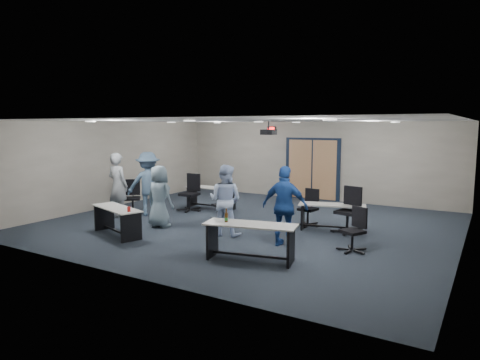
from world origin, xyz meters
The scene contains 25 objects.
floor centered at (0.00, 0.00, 0.00)m, with size 10.00×10.00×0.00m, color #1C232C.
back_wall centered at (0.00, 4.50, 1.35)m, with size 10.00×0.04×2.70m, color gray.
front_wall centered at (0.00, -4.50, 1.35)m, with size 10.00×0.04×2.70m, color gray.
left_wall centered at (-5.00, 0.00, 1.35)m, with size 0.04×9.00×2.70m, color gray.
right_wall centered at (5.00, 0.00, 1.35)m, with size 0.04×9.00×2.70m, color gray.
ceiling centered at (0.00, 0.00, 2.70)m, with size 10.00×9.00×0.04m, color silver.
double_door centered at (0.00, 4.46, 1.05)m, with size 2.00×0.07×2.20m.
exit_sign centered at (-1.60, 4.44, 2.45)m, with size 0.32×0.07×0.18m.
ceiling_projector centered at (0.30, 0.50, 2.40)m, with size 0.35×0.32×0.37m.
ceiling_can_lights centered at (0.00, 0.25, 2.67)m, with size 6.24×5.74×0.02m, color white, non-canonical shape.
table_front_left centered at (-2.09, -2.61, 0.45)m, with size 1.72×1.03×0.77m.
table_front_right centered at (1.53, -2.66, 0.50)m, with size 1.85×0.96×0.98m.
table_back_left centered at (-2.08, 1.24, 0.45)m, with size 1.65×0.58×0.67m.
table_back_right centered at (2.10, 0.44, 0.45)m, with size 1.69×0.96×0.65m.
chair_back_a centered at (-2.40, 0.56, 0.56)m, with size 0.70×0.70×1.12m, color black, non-canonical shape.
chair_back_b centered at (-0.85, -0.04, 0.46)m, with size 0.58×0.58×0.92m, color black, non-canonical shape.
chair_back_c centered at (1.41, 0.60, 0.47)m, with size 0.60×0.60×0.95m, color black, non-canonical shape.
chair_back_d centered at (2.51, 0.36, 0.56)m, with size 0.70×0.70×1.11m, color black, non-canonical shape.
chair_loose_left centered at (-3.57, -0.62, 0.50)m, with size 0.63×0.63×1.00m, color black, non-canonical shape.
chair_loose_right centered at (3.05, -1.08, 0.46)m, with size 0.57×0.57×0.91m, color black, non-canonical shape.
person_gray centered at (-3.47, -1.27, 0.92)m, with size 0.67×0.44×1.83m, color gray.
person_plaid centered at (-1.78, -1.46, 0.79)m, with size 0.77×0.50×1.58m, color slate.
person_lightblue centered at (0.09, -1.29, 0.84)m, with size 0.81×0.63×1.67m, color #BDD2FA.
person_navy centered at (1.69, -1.42, 0.86)m, with size 1.01×0.42×1.73m, color navy.
person_back centered at (-3.03, -0.53, 0.92)m, with size 1.18×0.68×1.83m, color #3E5670.
Camera 1 is at (5.45, -9.59, 2.57)m, focal length 32.00 mm.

